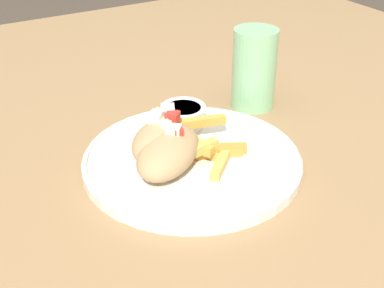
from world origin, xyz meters
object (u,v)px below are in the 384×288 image
Objects in this scene: plate at (192,160)px; pita_sandwich_far at (161,140)px; pita_sandwich_near at (169,151)px; sauce_ramekin at (182,114)px; fries_pile at (204,148)px; water_glass at (254,72)px.

pita_sandwich_far is at bearing 144.70° from plate.
pita_sandwich_near is (-0.04, -0.00, 0.03)m from plate.
fries_pile is at bearing -101.15° from sauce_ramekin.
sauce_ramekin is (0.03, 0.08, 0.02)m from plate.
water_glass is (0.14, 0.02, 0.03)m from sauce_ramekin.
plate is 0.21m from water_glass.
water_glass reaches higher than pita_sandwich_near.
pita_sandwich_far is 1.85× the size of sauce_ramekin.
water_glass is (0.21, 0.08, 0.02)m from pita_sandwich_far.
pita_sandwich_far is 0.97× the size of water_glass.
fries_pile is (0.05, -0.00, -0.01)m from pita_sandwich_near.
water_glass is at bearing 31.48° from plate.
pita_sandwich_far is at bearing 148.29° from fries_pile.
pita_sandwich_near reaches higher than fries_pile.
sauce_ramekin is at bearing -0.26° from pita_sandwich_far.
pita_sandwich_far is 0.23m from water_glass.
sauce_ramekin is at bearing 10.83° from pita_sandwich_near.
pita_sandwich_far is 1.04× the size of fries_pile.
fries_pile is at bearing -74.64° from pita_sandwich_far.
pita_sandwich_far reaches higher than fries_pile.
fries_pile is (0.05, -0.03, -0.01)m from pita_sandwich_far.
fries_pile is at bearing -42.65° from pita_sandwich_near.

